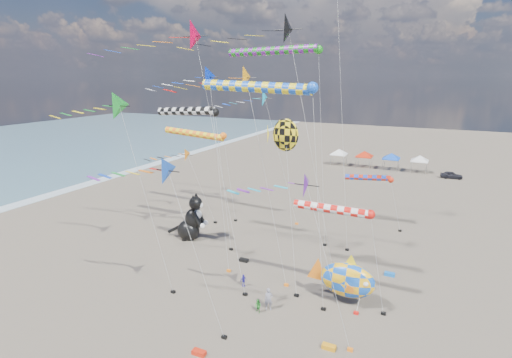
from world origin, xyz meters
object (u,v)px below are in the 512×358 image
at_px(cat_inflatable, 190,217).
at_px(fish_inflatable, 347,280).
at_px(person_adult, 269,299).
at_px(parked_car, 451,175).
at_px(child_blue, 243,280).
at_px(child_green, 258,306).

distance_m(cat_inflatable, fish_inflatable, 19.23).
xyz_separation_m(person_adult, parked_car, (12.59, 50.74, -0.27)).
distance_m(cat_inflatable, parked_car, 49.28).
height_order(child_blue, parked_car, parked_car).
xyz_separation_m(cat_inflatable, fish_inflatable, (18.41, -5.54, -0.50)).
bearing_deg(child_green, parked_car, 98.60).
bearing_deg(parked_car, cat_inflatable, 140.90).
bearing_deg(cat_inflatable, fish_inflatable, -29.09).
bearing_deg(child_blue, child_green, -109.68).
bearing_deg(child_blue, fish_inflatable, -55.89).
bearing_deg(fish_inflatable, cat_inflatable, 163.25).
bearing_deg(fish_inflatable, person_adult, -147.67).
relative_size(person_adult, child_green, 1.62).
distance_m(person_adult, child_blue, 4.05).
relative_size(fish_inflatable, person_adult, 3.23).
relative_size(person_adult, parked_car, 0.49).
bearing_deg(person_adult, fish_inflatable, 5.91).
distance_m(cat_inflatable, child_green, 16.01).
distance_m(person_adult, parked_car, 52.28).
distance_m(cat_inflatable, person_adult, 16.00).
distance_m(fish_inflatable, person_adult, 6.25).
distance_m(fish_inflatable, child_blue, 8.73).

